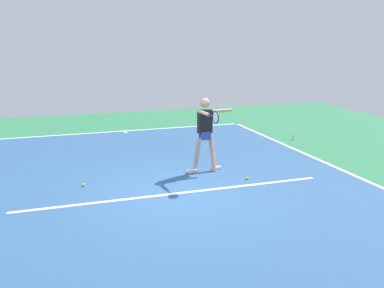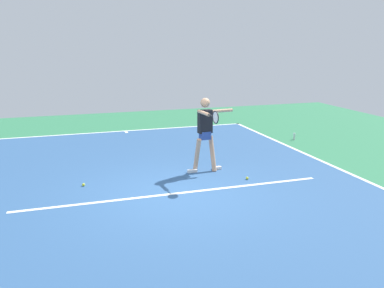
# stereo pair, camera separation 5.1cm
# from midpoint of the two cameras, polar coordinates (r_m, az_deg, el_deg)

# --- Properties ---
(ground_plane) EXTENTS (22.05, 22.05, 0.00)m
(ground_plane) POSITION_cam_midpoint_polar(r_m,az_deg,el_deg) (9.09, -2.16, -6.77)
(ground_plane) COLOR #2D754C
(court_surface) EXTENTS (9.01, 13.75, 0.00)m
(court_surface) POSITION_cam_midpoint_polar(r_m,az_deg,el_deg) (9.09, -2.16, -6.76)
(court_surface) COLOR #2D5484
(court_surface) RESTS_ON ground_plane
(court_line_baseline_near) EXTENTS (9.01, 0.10, 0.01)m
(court_line_baseline_near) POSITION_cam_midpoint_polar(r_m,az_deg,el_deg) (15.52, -9.21, 1.75)
(court_line_baseline_near) COLOR white
(court_line_baseline_near) RESTS_ON ground_plane
(court_line_sideline_left) EXTENTS (0.10, 13.75, 0.01)m
(court_line_sideline_left) POSITION_cam_midpoint_polar(r_m,az_deg,el_deg) (11.10, 20.55, -3.80)
(court_line_sideline_left) COLOR white
(court_line_sideline_left) RESTS_ON ground_plane
(court_line_service) EXTENTS (6.76, 0.10, 0.01)m
(court_line_service) POSITION_cam_midpoint_polar(r_m,az_deg,el_deg) (9.11, -2.22, -6.69)
(court_line_service) COLOR white
(court_line_service) RESTS_ON ground_plane
(court_line_centre_mark) EXTENTS (0.10, 0.30, 0.01)m
(court_line_centre_mark) POSITION_cam_midpoint_polar(r_m,az_deg,el_deg) (15.33, -9.09, 1.61)
(court_line_centre_mark) COLOR white
(court_line_centre_mark) RESTS_ON ground_plane
(tennis_player) EXTENTS (1.21, 1.29, 1.86)m
(tennis_player) POSITION_cam_midpoint_polar(r_m,az_deg,el_deg) (10.35, 1.72, 2.02)
(tennis_player) COLOR tan
(tennis_player) RESTS_ON ground_plane
(tennis_ball_by_sideline) EXTENTS (0.07, 0.07, 0.07)m
(tennis_ball_by_sideline) POSITION_cam_midpoint_polar(r_m,az_deg,el_deg) (10.07, 7.32, -4.59)
(tennis_ball_by_sideline) COLOR yellow
(tennis_ball_by_sideline) RESTS_ON ground_plane
(tennis_ball_near_player) EXTENTS (0.07, 0.07, 0.07)m
(tennis_ball_near_player) POSITION_cam_midpoint_polar(r_m,az_deg,el_deg) (9.85, -14.61, -5.38)
(tennis_ball_near_player) COLOR yellow
(tennis_ball_near_player) RESTS_ON ground_plane
(water_bottle) EXTENTS (0.07, 0.07, 0.22)m
(water_bottle) POSITION_cam_midpoint_polar(r_m,az_deg,el_deg) (14.38, 13.46, 1.03)
(water_bottle) COLOR white
(water_bottle) RESTS_ON ground_plane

